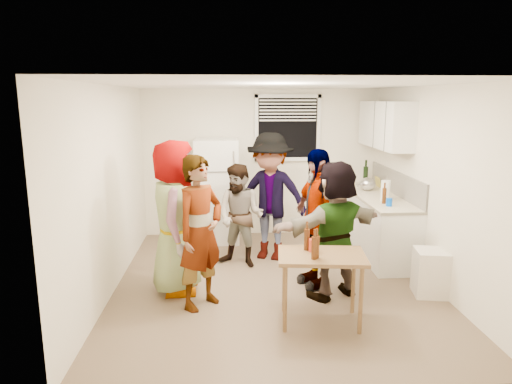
{
  "coord_description": "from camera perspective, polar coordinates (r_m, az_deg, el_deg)",
  "views": [
    {
      "loc": [
        -0.58,
        -5.52,
        2.34
      ],
      "look_at": [
        -0.21,
        0.26,
        1.15
      ],
      "focal_mm": 32.0,
      "sensor_mm": 36.0,
      "label": 1
    }
  ],
  "objects": [
    {
      "name": "room",
      "position": [
        6.02,
        2.22,
        -11.27
      ],
      "size": [
        4.0,
        4.5,
        2.5
      ],
      "primitive_type": null,
      "color": "white",
      "rests_on": "ground"
    },
    {
      "name": "window",
      "position": [
        7.81,
        3.97,
        7.98
      ],
      "size": [
        1.12,
        0.1,
        1.06
      ],
      "primitive_type": null,
      "color": "white",
      "rests_on": "room"
    },
    {
      "name": "refrigerator",
      "position": [
        7.55,
        -4.87,
        0.18
      ],
      "size": [
        0.7,
        0.7,
        1.7
      ],
      "primitive_type": "cube",
      "color": "white",
      "rests_on": "ground"
    },
    {
      "name": "counter_lower",
      "position": [
        7.3,
        14.73,
        -3.95
      ],
      "size": [
        0.6,
        2.2,
        0.86
      ],
      "primitive_type": "cube",
      "color": "white",
      "rests_on": "ground"
    },
    {
      "name": "countertop",
      "position": [
        7.2,
        14.91,
        -0.49
      ],
      "size": [
        0.64,
        2.22,
        0.04
      ],
      "primitive_type": "cube",
      "color": "beige",
      "rests_on": "counter_lower"
    },
    {
      "name": "backsplash",
      "position": [
        7.25,
        17.13,
        1.09
      ],
      "size": [
        0.03,
        2.2,
        0.36
      ],
      "primitive_type": "cube",
      "color": "#AEA9A0",
      "rests_on": "countertop"
    },
    {
      "name": "upper_cabinets",
      "position": [
        7.29,
        15.83,
        8.11
      ],
      "size": [
        0.34,
        1.6,
        0.7
      ],
      "primitive_type": "cube",
      "color": "white",
      "rests_on": "room"
    },
    {
      "name": "kettle",
      "position": [
        7.5,
        13.72,
        0.2
      ],
      "size": [
        0.31,
        0.28,
        0.22
      ],
      "primitive_type": null,
      "rotation": [
        0.0,
        0.0,
        0.24
      ],
      "color": "silver",
      "rests_on": "countertop"
    },
    {
      "name": "paper_towel",
      "position": [
        6.81,
        15.82,
        -1.04
      ],
      "size": [
        0.13,
        0.13,
        0.29
      ],
      "primitive_type": "cylinder",
      "color": "white",
      "rests_on": "countertop"
    },
    {
      "name": "wine_bottle",
      "position": [
        7.94,
        13.47,
        0.84
      ],
      "size": [
        0.08,
        0.08,
        0.32
      ],
      "primitive_type": "cylinder",
      "color": "black",
      "rests_on": "countertop"
    },
    {
      "name": "beer_bottle_counter",
      "position": [
        6.62,
        15.68,
        -1.39
      ],
      "size": [
        0.06,
        0.06,
        0.22
      ],
      "primitive_type": "cylinder",
      "color": "#47230C",
      "rests_on": "countertop"
    },
    {
      "name": "blue_cup",
      "position": [
        6.48,
        16.28,
        -1.7
      ],
      "size": [
        0.08,
        0.08,
        0.11
      ],
      "primitive_type": "cylinder",
      "color": "blue",
      "rests_on": "countertop"
    },
    {
      "name": "picture_frame",
      "position": [
        7.84,
        15.0,
        1.24
      ],
      "size": [
        0.02,
        0.2,
        0.17
      ],
      "primitive_type": "cube",
      "color": "gold",
      "rests_on": "countertop"
    },
    {
      "name": "trash_bin",
      "position": [
        5.98,
        20.98,
        -9.64
      ],
      "size": [
        0.44,
        0.44,
        0.56
      ],
      "primitive_type": "cube",
      "rotation": [
        0.0,
        0.0,
        -0.17
      ],
      "color": "white",
      "rests_on": "ground"
    },
    {
      "name": "serving_table",
      "position": [
        5.11,
        7.97,
        -15.76
      ],
      "size": [
        0.96,
        0.69,
        0.76
      ],
      "primitive_type": null,
      "rotation": [
        0.0,
        0.0,
        -0.11
      ],
      "color": "brown",
      "rests_on": "ground"
    },
    {
      "name": "beer_bottle_table",
      "position": [
        4.7,
        7.53,
        -8.14
      ],
      "size": [
        0.06,
        0.06,
        0.23
      ],
      "primitive_type": "cylinder",
      "color": "#47230C",
      "rests_on": "serving_table"
    },
    {
      "name": "red_cup",
      "position": [
        4.89,
        7.16,
        -7.37
      ],
      "size": [
        0.1,
        0.1,
        0.13
      ],
      "primitive_type": "cylinder",
      "color": "red",
      "rests_on": "serving_table"
    },
    {
      "name": "guest_grey",
      "position": [
        5.89,
        -9.76,
        -11.98
      ],
      "size": [
        1.87,
        0.91,
        0.59
      ],
      "primitive_type": "imported",
      "rotation": [
        0.0,
        0.0,
        1.57
      ],
      "color": "gray",
      "rests_on": "ground"
    },
    {
      "name": "guest_stripe",
      "position": [
        5.46,
        -6.74,
        -13.84
      ],
      "size": [
        1.71,
        1.65,
        0.42
      ],
      "primitive_type": "imported",
      "rotation": [
        0.0,
        0.0,
        0.83
      ],
      "color": "#141933",
      "rests_on": "ground"
    },
    {
      "name": "guest_back_left",
      "position": [
        6.62,
        -1.93,
        -9.11
      ],
      "size": [
        1.27,
        1.62,
        0.55
      ],
      "primitive_type": "imported",
      "rotation": [
        0.0,
        0.0,
        -0.45
      ],
      "color": "brown",
      "rests_on": "ground"
    },
    {
      "name": "guest_back_right",
      "position": [
        6.91,
        1.7,
        -8.19
      ],
      "size": [
        1.81,
        2.18,
        0.69
      ],
      "primitive_type": "imported",
      "rotation": [
        0.0,
        0.0,
        -0.38
      ],
      "color": "#46464C",
      "rests_on": "ground"
    },
    {
      "name": "guest_black",
      "position": [
        6.02,
        7.41,
        -11.37
      ],
      "size": [
        1.97,
        1.49,
        0.43
      ],
      "primitive_type": "imported",
      "rotation": [
        0.0,
        0.0,
        -1.28
      ],
      "color": "black",
      "rests_on": "ground"
    },
    {
      "name": "guest_orange",
      "position": [
        5.74,
        9.57,
        -12.62
      ],
      "size": [
        2.09,
        2.15,
        0.49
      ],
      "primitive_type": "imported",
      "rotation": [
        0.0,
        0.0,
        3.59
      ],
      "color": "#E5704F",
      "rests_on": "ground"
    }
  ]
}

